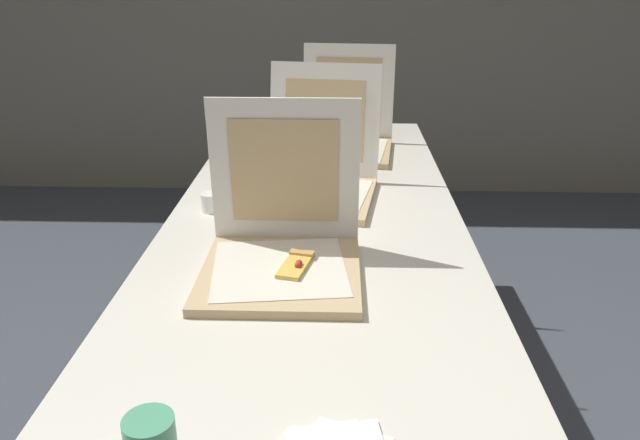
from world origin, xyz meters
TOP-DOWN VIEW (x-y plane):
  - table at (0.00, 0.64)m, footprint 0.86×2.31m
  - pizza_box_front at (-0.07, 0.29)m, footprint 0.37×0.38m
  - pizza_box_middle at (-0.01, 0.82)m, footprint 0.43×0.50m
  - pizza_box_back at (0.09, 1.33)m, footprint 0.42×0.46m
  - cup_white_mid at (-0.31, 0.67)m, footprint 0.06×0.06m
  - cup_white_far at (-0.23, 1.04)m, footprint 0.06×0.06m

SIDE VIEW (x-z plane):
  - table at x=0.00m, z-range 0.33..1.08m
  - cup_white_mid at x=-0.31m, z-range 0.75..0.81m
  - cup_white_far at x=-0.23m, z-range 0.75..0.81m
  - pizza_box_middle at x=-0.01m, z-range 0.62..1.00m
  - pizza_box_back at x=0.09m, z-range 0.61..1.01m
  - pizza_box_front at x=-0.07m, z-range 0.61..1.01m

